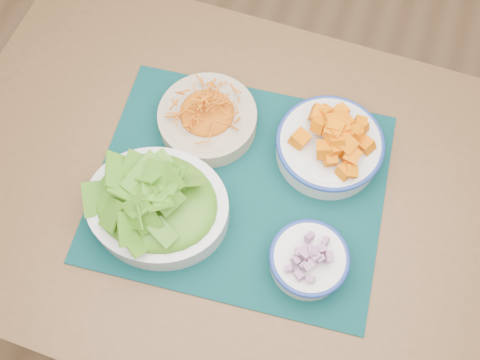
# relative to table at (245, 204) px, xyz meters

# --- Properties ---
(ground) EXTENTS (4.00, 4.00, 0.00)m
(ground) POSITION_rel_table_xyz_m (0.34, -0.03, -0.66)
(ground) COLOR #A5784F
(ground) RESTS_ON ground
(table) EXTENTS (1.29, 0.86, 0.75)m
(table) POSITION_rel_table_xyz_m (0.00, 0.00, 0.00)
(table) COLOR brown
(table) RESTS_ON ground
(placemat) EXTENTS (0.62, 0.53, 0.00)m
(placemat) POSITION_rel_table_xyz_m (-0.01, -0.00, 0.09)
(placemat) COLOR black
(placemat) RESTS_ON table
(carrot_bowl) EXTENTS (0.28, 0.28, 0.08)m
(carrot_bowl) POSITION_rel_table_xyz_m (-0.12, 0.11, 0.13)
(carrot_bowl) COLOR #BAAA8A
(carrot_bowl) RESTS_ON placemat
(squash_bowl) EXTENTS (0.23, 0.23, 0.12)m
(squash_bowl) POSITION_rel_table_xyz_m (0.14, 0.13, 0.15)
(squash_bowl) COLOR silver
(squash_bowl) RESTS_ON placemat
(lettuce_bowl) EXTENTS (0.30, 0.26, 0.13)m
(lettuce_bowl) POSITION_rel_table_xyz_m (-0.14, -0.11, 0.15)
(lettuce_bowl) COLOR silver
(lettuce_bowl) RESTS_ON placemat
(onion_bowl) EXTENTS (0.18, 0.18, 0.08)m
(onion_bowl) POSITION_rel_table_xyz_m (0.16, -0.11, 0.13)
(onion_bowl) COLOR white
(onion_bowl) RESTS_ON placemat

